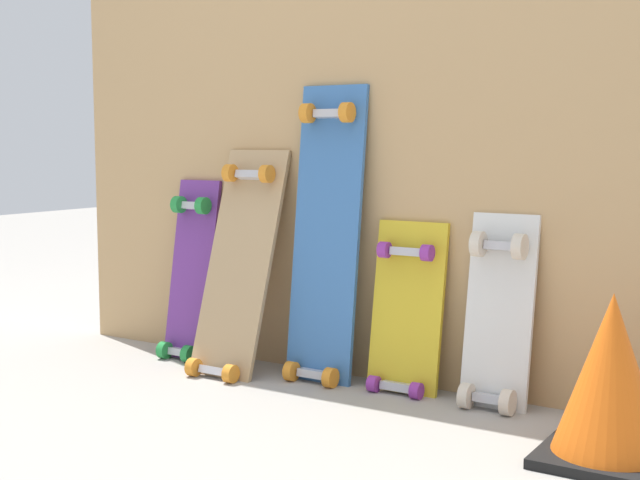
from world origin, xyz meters
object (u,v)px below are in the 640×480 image
object	(u,v)px
skateboard_blue	(325,244)
skateboard_white	(497,322)
skateboard_purple	(190,279)
traffic_cone	(611,380)
skateboard_natural	(237,272)
skateboard_yellow	(406,319)

from	to	relation	value
skateboard_blue	skateboard_white	distance (m)	0.58
skateboard_purple	traffic_cone	xyz separation A→B (m)	(1.47, -0.26, -0.07)
traffic_cone	skateboard_natural	bearing A→B (deg)	170.86
skateboard_purple	skateboard_white	distance (m)	1.10
skateboard_yellow	skateboard_white	distance (m)	0.29
skateboard_natural	skateboard_purple	bearing A→B (deg)	165.65
skateboard_blue	skateboard_white	size ratio (longest dim) A/B	1.63
skateboard_purple	skateboard_natural	distance (m)	0.27
skateboard_yellow	skateboard_white	xyz separation A→B (m)	(0.28, -0.01, 0.02)
skateboard_yellow	traffic_cone	size ratio (longest dim) A/B	1.45
skateboard_blue	skateboard_purple	bearing A→B (deg)	-179.60
skateboard_natural	skateboard_white	bearing A→B (deg)	4.97
skateboard_white	skateboard_blue	bearing A→B (deg)	-179.48
skateboard_white	traffic_cone	xyz separation A→B (m)	(0.38, -0.27, -0.05)
skateboard_natural	skateboard_yellow	world-z (taller)	skateboard_natural
skateboard_purple	skateboard_blue	size ratio (longest dim) A/B	0.69
skateboard_purple	traffic_cone	size ratio (longest dim) A/B	1.70
skateboard_white	traffic_cone	size ratio (longest dim) A/B	1.51
skateboard_purple	skateboard_white	xyz separation A→B (m)	(1.10, 0.01, -0.03)
skateboard_purple	skateboard_blue	bearing A→B (deg)	0.40
skateboard_natural	skateboard_blue	bearing A→B (deg)	13.32
skateboard_purple	skateboard_natural	bearing A→B (deg)	-14.35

